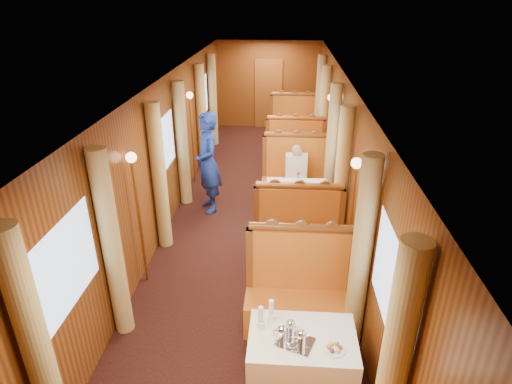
# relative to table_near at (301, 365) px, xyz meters

# --- Properties ---
(floor) EXTENTS (3.00, 12.00, 0.01)m
(floor) POSITION_rel_table_near_xyz_m (-0.75, 3.50, -0.38)
(floor) COLOR black
(floor) RESTS_ON ground
(ceiling) EXTENTS (3.00, 12.00, 0.01)m
(ceiling) POSITION_rel_table_near_xyz_m (-0.75, 3.50, 2.12)
(ceiling) COLOR silver
(ceiling) RESTS_ON wall_left
(wall_far) EXTENTS (3.00, 0.01, 2.50)m
(wall_far) POSITION_rel_table_near_xyz_m (-0.75, 9.50, 0.88)
(wall_far) COLOR brown
(wall_far) RESTS_ON floor
(wall_left) EXTENTS (0.01, 12.00, 2.50)m
(wall_left) POSITION_rel_table_near_xyz_m (-2.25, 3.50, 0.88)
(wall_left) COLOR brown
(wall_left) RESTS_ON floor
(wall_right) EXTENTS (0.01, 12.00, 2.50)m
(wall_right) POSITION_rel_table_near_xyz_m (0.75, 3.50, 0.88)
(wall_right) COLOR brown
(wall_right) RESTS_ON floor
(doorway_far) EXTENTS (0.80, 0.04, 2.00)m
(doorway_far) POSITION_rel_table_near_xyz_m (-0.75, 9.47, 0.62)
(doorway_far) COLOR brown
(doorway_far) RESTS_ON floor
(table_near) EXTENTS (1.05, 0.72, 0.75)m
(table_near) POSITION_rel_table_near_xyz_m (0.00, 0.00, 0.00)
(table_near) COLOR white
(table_near) RESTS_ON floor
(banquette_near_aft) EXTENTS (1.30, 0.55, 1.34)m
(banquette_near_aft) POSITION_rel_table_near_xyz_m (0.00, 1.01, 0.05)
(banquette_near_aft) COLOR #B74214
(banquette_near_aft) RESTS_ON floor
(table_mid) EXTENTS (1.05, 0.72, 0.75)m
(table_mid) POSITION_rel_table_near_xyz_m (0.00, 3.50, 0.00)
(table_mid) COLOR white
(table_mid) RESTS_ON floor
(banquette_mid_fwd) EXTENTS (1.30, 0.55, 1.34)m
(banquette_mid_fwd) POSITION_rel_table_near_xyz_m (0.00, 2.49, 0.05)
(banquette_mid_fwd) COLOR #B74214
(banquette_mid_fwd) RESTS_ON floor
(banquette_mid_aft) EXTENTS (1.30, 0.55, 1.34)m
(banquette_mid_aft) POSITION_rel_table_near_xyz_m (0.00, 4.51, 0.05)
(banquette_mid_aft) COLOR #B74214
(banquette_mid_aft) RESTS_ON floor
(table_far) EXTENTS (1.05, 0.72, 0.75)m
(table_far) POSITION_rel_table_near_xyz_m (0.00, 7.00, 0.00)
(table_far) COLOR white
(table_far) RESTS_ON floor
(banquette_far_fwd) EXTENTS (1.30, 0.55, 1.34)m
(banquette_far_fwd) POSITION_rel_table_near_xyz_m (0.00, 5.99, 0.05)
(banquette_far_fwd) COLOR #B74214
(banquette_far_fwd) RESTS_ON floor
(banquette_far_aft) EXTENTS (1.30, 0.55, 1.34)m
(banquette_far_aft) POSITION_rel_table_near_xyz_m (0.00, 8.01, 0.05)
(banquette_far_aft) COLOR #B74214
(banquette_far_aft) RESTS_ON floor
(tea_tray) EXTENTS (0.41, 0.36, 0.01)m
(tea_tray) POSITION_rel_table_near_xyz_m (-0.08, -0.09, 0.38)
(tea_tray) COLOR silver
(tea_tray) RESTS_ON table_near
(teapot_left) EXTENTS (0.18, 0.15, 0.13)m
(teapot_left) POSITION_rel_table_near_xyz_m (-0.20, -0.06, 0.44)
(teapot_left) COLOR silver
(teapot_left) RESTS_ON tea_tray
(teapot_right) EXTENTS (0.19, 0.17, 0.13)m
(teapot_right) POSITION_rel_table_near_xyz_m (-0.02, -0.10, 0.44)
(teapot_right) COLOR silver
(teapot_right) RESTS_ON tea_tray
(teapot_back) EXTENTS (0.18, 0.15, 0.12)m
(teapot_back) POSITION_rel_table_near_xyz_m (-0.12, 0.03, 0.44)
(teapot_back) COLOR silver
(teapot_back) RESTS_ON tea_tray
(fruit_plate) EXTENTS (0.21, 0.21, 0.05)m
(fruit_plate) POSITION_rel_table_near_xyz_m (0.29, -0.15, 0.39)
(fruit_plate) COLOR white
(fruit_plate) RESTS_ON table_near
(cup_inboard) EXTENTS (0.08, 0.08, 0.26)m
(cup_inboard) POSITION_rel_table_near_xyz_m (-0.41, 0.08, 0.48)
(cup_inboard) COLOR white
(cup_inboard) RESTS_ON table_near
(cup_outboard) EXTENTS (0.08, 0.08, 0.26)m
(cup_outboard) POSITION_rel_table_near_xyz_m (-0.32, 0.19, 0.48)
(cup_outboard) COLOR white
(cup_outboard) RESTS_ON table_near
(rose_vase_mid) EXTENTS (0.06, 0.06, 0.36)m
(rose_vase_mid) POSITION_rel_table_near_xyz_m (0.02, 3.52, 0.55)
(rose_vase_mid) COLOR silver
(rose_vase_mid) RESTS_ON table_mid
(rose_vase_far) EXTENTS (0.06, 0.06, 0.36)m
(rose_vase_far) POSITION_rel_table_near_xyz_m (-0.02, 7.04, 0.55)
(rose_vase_far) COLOR silver
(rose_vase_far) RESTS_ON table_far
(window_left_near) EXTENTS (0.01, 1.20, 0.90)m
(window_left_near) POSITION_rel_table_near_xyz_m (-2.24, 0.00, 1.07)
(window_left_near) COLOR #91ADD3
(window_left_near) RESTS_ON wall_left
(curtain_left_near_a) EXTENTS (0.22, 0.22, 2.35)m
(curtain_left_near_a) POSITION_rel_table_near_xyz_m (-2.13, -0.78, 0.80)
(curtain_left_near_a) COLOR tan
(curtain_left_near_a) RESTS_ON floor
(curtain_left_near_b) EXTENTS (0.22, 0.22, 2.35)m
(curtain_left_near_b) POSITION_rel_table_near_xyz_m (-2.13, 0.78, 0.80)
(curtain_left_near_b) COLOR tan
(curtain_left_near_b) RESTS_ON floor
(window_right_near) EXTENTS (0.01, 1.20, 0.90)m
(window_right_near) POSITION_rel_table_near_xyz_m (0.74, 0.00, 1.07)
(window_right_near) COLOR #91ADD3
(window_right_near) RESTS_ON wall_right
(curtain_right_near_a) EXTENTS (0.22, 0.22, 2.35)m
(curtain_right_near_a) POSITION_rel_table_near_xyz_m (0.63, -0.78, 0.80)
(curtain_right_near_a) COLOR tan
(curtain_right_near_a) RESTS_ON floor
(curtain_right_near_b) EXTENTS (0.22, 0.22, 2.35)m
(curtain_right_near_b) POSITION_rel_table_near_xyz_m (0.63, 0.78, 0.80)
(curtain_right_near_b) COLOR tan
(curtain_right_near_b) RESTS_ON floor
(window_left_mid) EXTENTS (0.01, 1.20, 0.90)m
(window_left_mid) POSITION_rel_table_near_xyz_m (-2.24, 3.50, 1.07)
(window_left_mid) COLOR #91ADD3
(window_left_mid) RESTS_ON wall_left
(curtain_left_mid_a) EXTENTS (0.22, 0.22, 2.35)m
(curtain_left_mid_a) POSITION_rel_table_near_xyz_m (-2.13, 2.72, 0.80)
(curtain_left_mid_a) COLOR tan
(curtain_left_mid_a) RESTS_ON floor
(curtain_left_mid_b) EXTENTS (0.22, 0.22, 2.35)m
(curtain_left_mid_b) POSITION_rel_table_near_xyz_m (-2.13, 4.28, 0.80)
(curtain_left_mid_b) COLOR tan
(curtain_left_mid_b) RESTS_ON floor
(window_right_mid) EXTENTS (0.01, 1.20, 0.90)m
(window_right_mid) POSITION_rel_table_near_xyz_m (0.74, 3.50, 1.07)
(window_right_mid) COLOR #91ADD3
(window_right_mid) RESTS_ON wall_right
(curtain_right_mid_a) EXTENTS (0.22, 0.22, 2.35)m
(curtain_right_mid_a) POSITION_rel_table_near_xyz_m (0.63, 2.72, 0.80)
(curtain_right_mid_a) COLOR tan
(curtain_right_mid_a) RESTS_ON floor
(curtain_right_mid_b) EXTENTS (0.22, 0.22, 2.35)m
(curtain_right_mid_b) POSITION_rel_table_near_xyz_m (0.63, 4.28, 0.80)
(curtain_right_mid_b) COLOR tan
(curtain_right_mid_b) RESTS_ON floor
(window_left_far) EXTENTS (0.01, 1.20, 0.90)m
(window_left_far) POSITION_rel_table_near_xyz_m (-2.24, 7.00, 1.07)
(window_left_far) COLOR #91ADD3
(window_left_far) RESTS_ON wall_left
(curtain_left_far_a) EXTENTS (0.22, 0.22, 2.35)m
(curtain_left_far_a) POSITION_rel_table_near_xyz_m (-2.13, 6.22, 0.80)
(curtain_left_far_a) COLOR tan
(curtain_left_far_a) RESTS_ON floor
(curtain_left_far_b) EXTENTS (0.22, 0.22, 2.35)m
(curtain_left_far_b) POSITION_rel_table_near_xyz_m (-2.13, 7.78, 0.80)
(curtain_left_far_b) COLOR tan
(curtain_left_far_b) RESTS_ON floor
(window_right_far) EXTENTS (0.01, 1.20, 0.90)m
(window_right_far) POSITION_rel_table_near_xyz_m (0.74, 7.00, 1.07)
(window_right_far) COLOR #91ADD3
(window_right_far) RESTS_ON wall_right
(curtain_right_far_a) EXTENTS (0.22, 0.22, 2.35)m
(curtain_right_far_a) POSITION_rel_table_near_xyz_m (0.63, 6.22, 0.80)
(curtain_right_far_a) COLOR tan
(curtain_right_far_a) RESTS_ON floor
(curtain_right_far_b) EXTENTS (0.22, 0.22, 2.35)m
(curtain_right_far_b) POSITION_rel_table_near_xyz_m (0.63, 7.78, 0.80)
(curtain_right_far_b) COLOR tan
(curtain_right_far_b) RESTS_ON floor
(sconce_left_fore) EXTENTS (0.14, 0.14, 1.95)m
(sconce_left_fore) POSITION_rel_table_near_xyz_m (-2.15, 1.75, 1.01)
(sconce_left_fore) COLOR #BF8C3F
(sconce_left_fore) RESTS_ON floor
(sconce_right_fore) EXTENTS (0.14, 0.14, 1.95)m
(sconce_right_fore) POSITION_rel_table_near_xyz_m (0.65, 1.75, 1.01)
(sconce_right_fore) COLOR #BF8C3F
(sconce_right_fore) RESTS_ON floor
(sconce_left_aft) EXTENTS (0.14, 0.14, 1.95)m
(sconce_left_aft) POSITION_rel_table_near_xyz_m (-2.15, 5.25, 1.01)
(sconce_left_aft) COLOR #BF8C3F
(sconce_left_aft) RESTS_ON floor
(sconce_right_aft) EXTENTS (0.14, 0.14, 1.95)m
(sconce_right_aft) POSITION_rel_table_near_xyz_m (0.65, 5.25, 1.01)
(sconce_right_aft) COLOR #BF8C3F
(sconce_right_aft) RESTS_ON floor
(steward) EXTENTS (0.69, 0.81, 1.88)m
(steward) POSITION_rel_table_near_xyz_m (-1.61, 4.00, 0.56)
(steward) COLOR navy
(steward) RESTS_ON floor
(passenger) EXTENTS (0.40, 0.44, 0.76)m
(passenger) POSITION_rel_table_near_xyz_m (-0.00, 4.27, 0.37)
(passenger) COLOR beige
(passenger) RESTS_ON banquette_mid_aft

